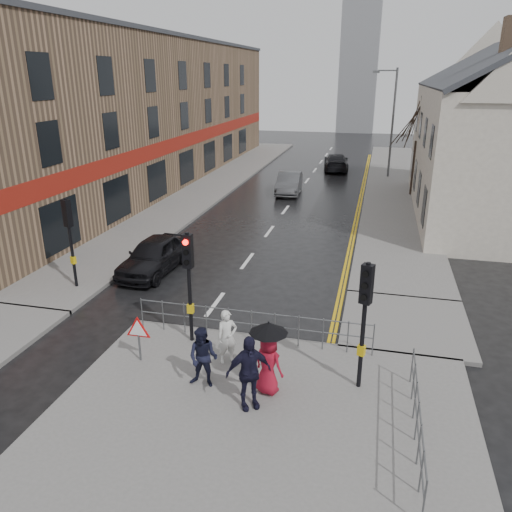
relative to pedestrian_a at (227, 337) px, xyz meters
The scene contains 24 objects.
ground 1.96m from the pedestrian_a, 156.81° to the left, with size 120.00×120.00×0.00m, color black.
near_pavement 3.26m from the pedestrian_a, 63.44° to the right, with size 10.00×9.00×0.14m, color #605E5B.
left_pavement 25.04m from the pedestrian_a, 108.86° to the left, with size 4.00×44.00×0.14m, color #605E5B.
right_pavement 26.16m from the pedestrian_a, 79.18° to the left, with size 4.00×40.00×0.14m, color #605E5B.
pavement_bridge_right 6.19m from the pedestrian_a, 36.87° to the left, with size 4.00×4.20×0.14m, color #605E5B.
building_left_terrace 26.76m from the pedestrian_a, 120.93° to the left, with size 8.00×42.00×10.00m, color #8C6C51.
building_right_cream 21.73m from the pedestrian_a, 60.88° to the left, with size 9.00×16.40×10.10m.
church_tower 63.20m from the pedestrian_a, 90.08° to the left, with size 5.00×5.00×18.00m, color gray.
traffic_signal_near_left 2.26m from the pedestrian_a, 147.75° to the left, with size 0.28×0.27×3.40m.
traffic_signal_near_right 3.94m from the pedestrian_a, ahead, with size 0.34×0.33×3.40m.
traffic_signal_far_left 8.14m from the pedestrian_a, 152.53° to the left, with size 0.34×0.33×3.40m.
guard_railing_front 1.33m from the pedestrian_a, 74.36° to the left, with size 7.14×0.04×1.00m.
guard_railing_side 5.33m from the pedestrian_a, 22.85° to the right, with size 0.04×4.54×1.00m.
warning_sign 2.45m from the pedestrian_a, 167.62° to the right, with size 0.80×0.07×1.35m.
street_lamp 29.24m from the pedestrian_a, 81.61° to the left, with size 1.83×0.25×8.00m.
tree_near 23.82m from the pedestrian_a, 75.40° to the left, with size 2.40×2.40×6.58m.
tree_far 31.54m from the pedestrian_a, 78.20° to the left, with size 2.40×2.40×5.64m.
pedestrian_a is the anchor object (origin of this frame).
pedestrian_b 1.25m from the pedestrian_a, 101.97° to the right, with size 0.79×0.61×1.62m, color black.
pedestrian_with_umbrella 1.81m from the pedestrian_a, 38.38° to the right, with size 0.96×0.96×1.95m.
pedestrian_d 2.10m from the pedestrian_a, 59.12° to the right, with size 1.11×0.46×1.89m, color black.
car_parked 7.83m from the pedestrian_a, 129.36° to the left, with size 1.71×4.25×1.45m, color black.
car_mid 21.67m from the pedestrian_a, 95.75° to the left, with size 1.50×4.29×1.41m, color #3E3F42.
car_far 31.04m from the pedestrian_a, 89.75° to the left, with size 1.98×4.86×1.41m, color black.
Camera 1 is at (5.24, -12.22, 7.69)m, focal length 35.00 mm.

